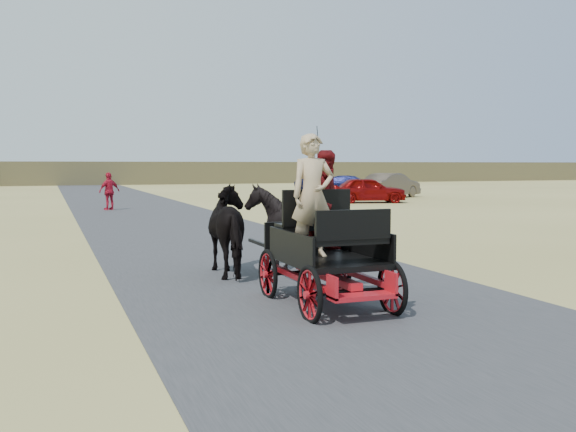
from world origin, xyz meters
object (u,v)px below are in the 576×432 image
object	(u,v)px
car_a	(368,190)
car_d	(323,184)
carriage	(326,281)
horse_right	(289,228)
car_b	(391,185)
horse_left	(234,230)
pedestrian	(109,191)
car_c	(352,185)

from	to	relation	value
car_a	car_d	bearing A→B (deg)	-0.01
carriage	horse_right	distance (m)	3.09
carriage	car_b	distance (m)	31.54
horse_right	car_d	bearing A→B (deg)	-114.74
horse_left	horse_right	xyz separation A→B (m)	(1.10, 0.00, 0.00)
car_b	car_d	bearing A→B (deg)	-27.51
car_a	carriage	bearing A→B (deg)	165.32
car_a	horse_left	bearing A→B (deg)	160.62
carriage	car_a	distance (m)	25.92
horse_left	pedestrian	distance (m)	18.70
carriage	car_c	bearing A→B (deg)	63.09
carriage	pedestrian	world-z (taller)	pedestrian
carriage	horse_right	size ratio (longest dim) A/B	1.41
car_c	car_d	world-z (taller)	car_c
carriage	car_d	world-z (taller)	car_d
car_a	car_b	world-z (taller)	car_b
carriage	car_a	xyz separation A→B (m)	(12.60, 22.66, 0.34)
carriage	pedestrian	distance (m)	21.72
car_d	horse_right	bearing A→B (deg)	146.39
car_b	car_d	xyz separation A→B (m)	(-0.09, 10.39, -0.17)
car_b	car_d	world-z (taller)	car_b
car_a	car_c	bearing A→B (deg)	-7.20
horse_left	horse_right	bearing A→B (deg)	-180.00
car_a	car_d	distance (m)	15.12
car_b	horse_right	bearing A→B (deg)	118.35
car_c	car_d	xyz separation A→B (m)	(-0.12, 4.84, -0.05)
horse_left	pedestrian	size ratio (longest dim) A/B	1.16
carriage	horse_left	xyz separation A→B (m)	(-0.55, 3.00, 0.49)
horse_left	car_a	xyz separation A→B (m)	(13.15, 19.66, -0.15)
pedestrian	car_a	size ratio (longest dim) A/B	0.42
horse_right	carriage	bearing A→B (deg)	79.61
horse_left	car_d	xyz separation A→B (m)	(16.91, 34.30, -0.24)
horse_left	car_c	size ratio (longest dim) A/B	0.44
horse_right	car_a	size ratio (longest dim) A/B	0.41
car_b	car_c	bearing A→B (deg)	-28.29
horse_right	car_a	bearing A→B (deg)	-121.50
pedestrian	car_a	world-z (taller)	pedestrian
pedestrian	car_c	size ratio (longest dim) A/B	0.38
car_c	car_d	bearing A→B (deg)	28.36
carriage	pedestrian	bearing A→B (deg)	93.04
horse_left	car_d	world-z (taller)	horse_left
carriage	car_d	bearing A→B (deg)	66.32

